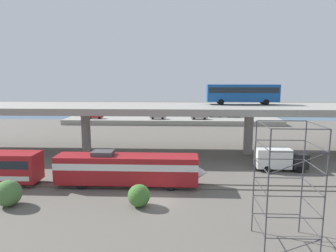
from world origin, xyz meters
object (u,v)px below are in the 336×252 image
object	(u,v)px
parked_car_5	(158,116)
parked_car_0	(95,116)
transit_bus_on_overpass	(242,92)
parked_car_4	(199,116)
parked_car_2	(233,114)
train_locomotive	(134,168)
parked_car_3	(88,114)
parked_car_1	(215,114)
scaffolding_tower	(287,182)
service_truck_west	(279,159)

from	to	relation	value
parked_car_5	parked_car_0	bearing A→B (deg)	179.21
transit_bus_on_overpass	parked_car_4	size ratio (longest dim) A/B	2.57
parked_car_2	parked_car_5	bearing A→B (deg)	-166.84
train_locomotive	transit_bus_on_overpass	size ratio (longest dim) A/B	1.46
train_locomotive	parked_car_3	world-z (taller)	train_locomotive
parked_car_3	parked_car_1	bearing A→B (deg)	179.63
transit_bus_on_overpass	parked_car_5	xyz separation A→B (m)	(-16.73, 29.62, -7.98)
parked_car_0	parked_car_3	distance (m)	6.20
parked_car_2	scaffolding_tower	bearing A→B (deg)	-96.24
service_truck_west	parked_car_4	xyz separation A→B (m)	(-8.45, 41.23, 0.46)
parked_car_1	scaffolding_tower	bearing A→B (deg)	-91.72
parked_car_1	parked_car_5	world-z (taller)	same
train_locomotive	parked_car_5	size ratio (longest dim) A/B	4.04
parked_car_0	parked_car_2	bearing A→B (deg)	-173.02
train_locomotive	parked_car_0	size ratio (longest dim) A/B	3.89
parked_car_4	parked_car_5	bearing A→B (deg)	0.86
scaffolding_tower	parked_car_5	xyz separation A→B (m)	(-14.18, 60.02, -2.90)
parked_car_4	parked_car_5	world-z (taller)	same
parked_car_1	parked_car_4	world-z (taller)	same
parked_car_3	scaffolding_tower	bearing A→B (deg)	118.35
parked_car_5	transit_bus_on_overpass	bearing A→B (deg)	-60.55
service_truck_west	parked_car_2	xyz separation A→B (m)	(1.49, 46.03, 0.46)
parked_car_0	parked_car_4	bearing A→B (deg)	179.86
parked_car_0	parked_car_1	world-z (taller)	same
parked_car_0	parked_car_5	xyz separation A→B (m)	(17.42, -0.24, -0.00)
train_locomotive	parked_car_2	bearing A→B (deg)	69.01
train_locomotive	parked_car_3	distance (m)	57.65
parked_car_2	transit_bus_on_overpass	bearing A→B (deg)	-97.49
parked_car_4	parked_car_1	bearing A→B (deg)	-134.61
train_locomotive	parked_car_0	distance (m)	51.64
parked_car_1	parked_car_3	world-z (taller)	same
parked_car_2	parked_car_3	size ratio (longest dim) A/B	0.94
parked_car_2	parked_car_3	bearing A→B (deg)	179.61
parked_car_2	parked_car_3	world-z (taller)	same
parked_car_2	train_locomotive	bearing A→B (deg)	-110.99
parked_car_1	parked_car_2	bearing A→B (deg)	-0.58
service_truck_west	parked_car_5	size ratio (longest dim) A/B	1.57
transit_bus_on_overpass	parked_car_2	distance (m)	35.80
scaffolding_tower	parked_car_3	distance (m)	74.24
train_locomotive	parked_car_1	size ratio (longest dim) A/B	3.96
parked_car_2	parked_car_4	distance (m)	11.04
train_locomotive	service_truck_west	xyz separation A→B (m)	(18.84, 6.97, -0.55)
scaffolding_tower	parked_car_0	world-z (taller)	scaffolding_tower
transit_bus_on_overpass	parked_car_2	xyz separation A→B (m)	(4.55, 34.60, -7.98)
parked_car_1	parked_car_0	bearing A→B (deg)	-171.88
train_locomotive	parked_car_0	xyz separation A→B (m)	(-18.37, 48.27, -0.10)
parked_car_0	parked_car_2	distance (m)	38.99
scaffolding_tower	parked_car_4	bearing A→B (deg)	92.70
parked_car_0	parked_car_4	size ratio (longest dim) A/B	0.96
train_locomotive	parked_car_2	xyz separation A→B (m)	(20.33, 53.00, -0.10)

